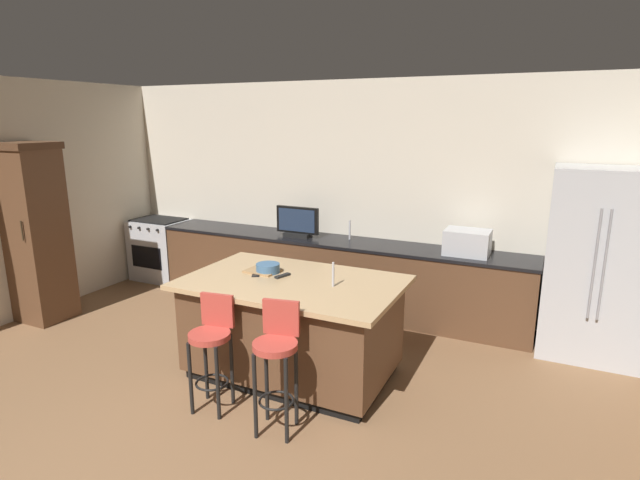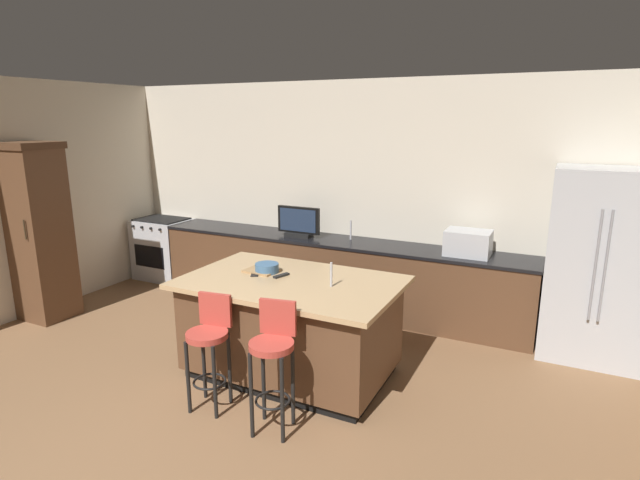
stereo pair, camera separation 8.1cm
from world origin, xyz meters
The scene contains 17 objects.
wall_back centered at (0.00, 4.10, 1.41)m, with size 7.16×0.12×2.82m, color beige.
wall_left centered at (-3.38, 2.05, 1.41)m, with size 0.12×4.50×2.82m, color beige.
counter_back centered at (-0.07, 3.72, 0.45)m, with size 4.82×0.62×0.89m.
kitchen_island centered at (0.29, 2.00, 0.47)m, with size 1.97×1.25×0.93m.
refrigerator centered at (2.81, 3.66, 0.95)m, with size 0.92×0.76×1.91m.
range_oven centered at (-2.88, 3.71, 0.45)m, with size 0.78×0.63×0.91m.
cabinet_tower centered at (-3.05, 1.91, 1.09)m, with size 0.59×0.57×2.10m.
microwave centered at (1.55, 3.72, 1.03)m, with size 0.48×0.36×0.28m, color #B7BABF.
tv_monitor centered at (-0.53, 3.66, 1.07)m, with size 0.57×0.16×0.39m.
sink_faucet_back centered at (0.12, 3.82, 1.01)m, with size 0.02×0.02×0.24m, color #B2B2B7.
sink_faucet_island centered at (0.70, 2.00, 1.04)m, with size 0.02×0.02×0.22m, color #B2B2B7.
bar_stool_left centered at (-0.03, 1.22, 0.57)m, with size 0.34×0.36×0.96m.
bar_stool_right centered at (0.60, 1.18, 0.62)m, with size 0.34×0.36×1.02m.
fruit_bowl centered at (-0.03, 2.11, 0.97)m, with size 0.23×0.23×0.09m, color #3F668C.
cell_phone centered at (-0.10, 2.00, 0.93)m, with size 0.07×0.15×0.01m, color black.
tv_remote centered at (0.16, 2.05, 0.94)m, with size 0.04×0.17×0.02m, color black.
cutting_board centered at (-0.09, 2.11, 0.93)m, with size 0.31×0.24×0.02m, color #A87F51.
Camera 1 is at (2.38, -1.81, 2.36)m, focal length 28.15 mm.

